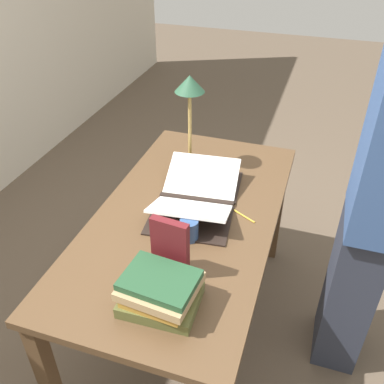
{
  "coord_description": "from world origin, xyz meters",
  "views": [
    {
      "loc": [
        -1.41,
        -0.49,
        1.93
      ],
      "look_at": [
        0.06,
        -0.0,
        0.83
      ],
      "focal_mm": 40.0,
      "sensor_mm": 36.0,
      "label": 1
    }
  ],
  "objects": [
    {
      "name": "coffee_mug",
      "position": [
        -0.15,
        -0.06,
        0.8
      ],
      "size": [
        0.08,
        0.1,
        0.09
      ],
      "rotation": [
        0.0,
        0.0,
        0.92
      ],
      "color": "#335184",
      "rests_on": "reading_desk"
    },
    {
      "name": "open_book",
      "position": [
        0.11,
        -0.01,
        0.79
      ],
      "size": [
        0.6,
        0.41,
        0.11
      ],
      "rotation": [
        0.0,
        0.0,
        0.1
      ],
      "color": "black",
      "rests_on": "reading_desk"
    },
    {
      "name": "pencil",
      "position": [
        0.08,
        -0.22,
        0.76
      ],
      "size": [
        0.09,
        0.16,
        0.01
      ],
      "rotation": [
        0.0,
        0.0,
        -0.51
      ],
      "color": "gold",
      "rests_on": "reading_desk"
    },
    {
      "name": "book_stack_tall",
      "position": [
        -0.5,
        -0.08,
        0.82
      ],
      "size": [
        0.24,
        0.27,
        0.13
      ],
      "color": "brown",
      "rests_on": "reading_desk"
    },
    {
      "name": "reading_lamp",
      "position": [
        0.4,
        0.12,
        1.12
      ],
      "size": [
        0.14,
        0.14,
        0.49
      ],
      "color": "tan",
      "rests_on": "reading_desk"
    },
    {
      "name": "reading_desk",
      "position": [
        0.0,
        0.0,
        0.66
      ],
      "size": [
        1.47,
        0.78,
        0.75
      ],
      "color": "brown",
      "rests_on": "ground_plane"
    },
    {
      "name": "book_standing_upright",
      "position": [
        -0.35,
        -0.06,
        0.88
      ],
      "size": [
        0.05,
        0.15,
        0.24
      ],
      "rotation": [
        0.0,
        0.0,
        -0.1
      ],
      "color": "maroon",
      "rests_on": "reading_desk"
    },
    {
      "name": "ground_plane",
      "position": [
        0.0,
        0.0,
        0.0
      ],
      "size": [
        12.0,
        12.0,
        0.0
      ],
      "primitive_type": "plane",
      "color": "brown"
    },
    {
      "name": "person_reader",
      "position": [
        0.11,
        -0.76,
        0.84
      ],
      "size": [
        0.36,
        0.21,
        1.7
      ],
      "rotation": [
        0.0,
        0.0,
        3.14
      ],
      "color": "#2D3342",
      "rests_on": "ground_plane"
    }
  ]
}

